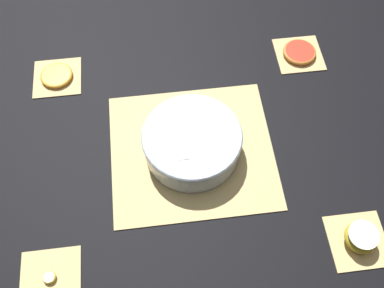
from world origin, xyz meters
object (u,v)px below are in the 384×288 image
at_px(apple_half, 361,237).
at_px(grapefruit_slice, 300,52).
at_px(fruit_salad_bowl, 192,142).
at_px(orange_slice_whole, 57,75).
at_px(banana_coin_single, 49,277).

distance_m(apple_half, grapefruit_slice, 0.55).
bearing_deg(grapefruit_slice, fruit_salad_bowl, -141.02).
xyz_separation_m(fruit_salad_bowl, orange_slice_whole, (-0.34, 0.28, -0.04)).
bearing_deg(apple_half, fruit_salad_bowl, 141.13).
relative_size(fruit_salad_bowl, orange_slice_whole, 2.77).
xyz_separation_m(fruit_salad_bowl, apple_half, (0.34, -0.28, -0.02)).
xyz_separation_m(apple_half, grapefruit_slice, (0.00, 0.55, -0.02)).
bearing_deg(orange_slice_whole, banana_coin_single, -90.00).
relative_size(banana_coin_single, grapefruit_slice, 0.30).
bearing_deg(grapefruit_slice, apple_half, -90.00).
bearing_deg(fruit_salad_bowl, apple_half, -38.87).
height_order(apple_half, banana_coin_single, apple_half).
distance_m(fruit_salad_bowl, apple_half, 0.44).
bearing_deg(banana_coin_single, grapefruit_slice, 38.91).
xyz_separation_m(orange_slice_whole, banana_coin_single, (-0.00, -0.55, -0.00)).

